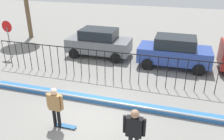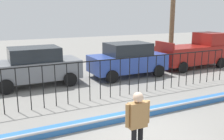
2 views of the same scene
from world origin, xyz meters
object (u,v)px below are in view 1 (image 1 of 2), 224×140
object	(u,v)px
parked_car_gray	(99,42)
stop_sign	(8,34)
parked_car_blue	(174,52)
camera_operator	(134,129)
skateboarder	(55,104)
skateboard	(66,126)

from	to	relation	value
parked_car_gray	stop_sign	distance (m)	6.03
parked_car_blue	stop_sign	world-z (taller)	stop_sign
parked_car_blue	camera_operator	bearing A→B (deg)	-97.24
camera_operator	skateboarder	bearing A→B (deg)	37.71
skateboarder	parked_car_blue	xyz separation A→B (m)	(3.94, 7.37, -0.04)
skateboarder	parked_car_blue	distance (m)	8.36
parked_car_gray	parked_car_blue	distance (m)	5.03
skateboard	parked_car_blue	size ratio (longest dim) A/B	0.19
skateboarder	skateboard	bearing A→B (deg)	-24.93
camera_operator	parked_car_blue	distance (m)	8.04
skateboard	parked_car_blue	distance (m)	8.20
camera_operator	parked_car_gray	xyz separation A→B (m)	(-4.19, 8.41, -0.10)
parked_car_blue	stop_sign	bearing A→B (deg)	-173.19
skateboarder	skateboard	world-z (taller)	skateboarder
skateboard	camera_operator	xyz separation A→B (m)	(2.77, -0.68, 1.01)
skateboarder	stop_sign	bearing A→B (deg)	104.95
camera_operator	parked_car_gray	size ratio (longest dim) A/B	0.41
skateboard	parked_car_gray	xyz separation A→B (m)	(-1.42, 7.73, 0.91)
skateboard	parked_car_blue	xyz separation A→B (m)	(3.60, 7.32, 0.91)
skateboard	parked_car_blue	bearing A→B (deg)	80.93
skateboarder	parked_car_blue	world-z (taller)	parked_car_blue
parked_car_gray	parked_car_blue	world-z (taller)	same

